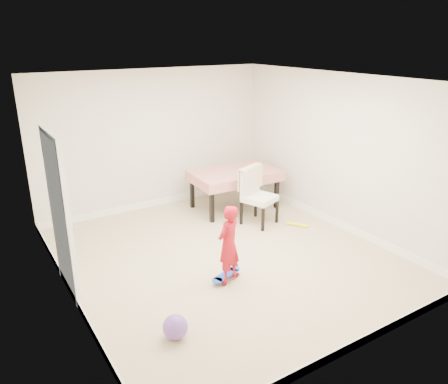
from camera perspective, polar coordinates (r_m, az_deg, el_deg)
ground at (r=6.67m, az=0.19°, el=-8.35°), size 5.00×5.00×0.00m
ceiling at (r=5.91m, az=0.22°, el=14.28°), size 4.50×5.00×0.04m
wall_back at (r=8.30m, az=-9.07°, el=6.68°), size 4.50×0.04×2.60m
wall_front at (r=4.42m, az=17.77°, el=-5.94°), size 4.50×0.04×2.60m
wall_left at (r=5.38m, az=-20.30°, el=-1.58°), size 0.04×5.00×2.60m
wall_right at (r=7.55m, az=14.70°, el=4.98°), size 0.04×5.00×2.60m
door at (r=5.76m, az=-20.57°, el=-3.18°), size 0.11×0.94×2.11m
baseboard_back at (r=8.67m, az=-8.65°, el=-1.31°), size 4.50×0.02×0.12m
baseboard_front at (r=5.06m, az=16.33°, el=-18.76°), size 4.50×0.02×0.12m
baseboard_left at (r=5.92m, az=-18.95°, el=-12.85°), size 0.02×5.00×0.12m
baseboard_right at (r=7.95m, az=13.98°, el=-3.67°), size 0.02×5.00×0.12m
dining_table at (r=8.34m, az=1.36°, el=0.36°), size 1.64×1.08×0.75m
dining_chair at (r=7.60m, az=4.69°, el=-0.59°), size 0.74×0.78×1.02m
skateboard at (r=6.07m, az=0.28°, el=-11.00°), size 0.56×0.36×0.08m
child at (r=5.78m, az=0.59°, el=-7.10°), size 0.46×0.39×1.07m
balloon at (r=5.02m, az=-6.40°, el=-17.14°), size 0.28×0.28×0.28m
foam_toy at (r=7.75m, az=9.59°, el=-4.23°), size 0.27×0.37×0.06m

